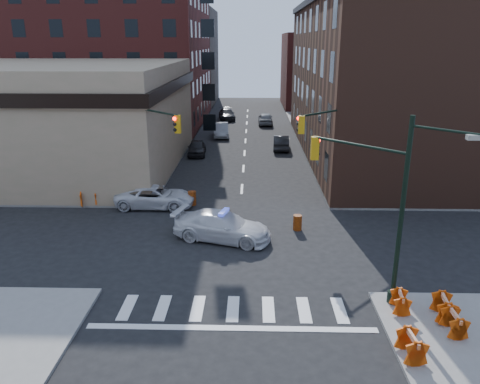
# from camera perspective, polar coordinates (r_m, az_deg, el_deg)

# --- Properties ---
(ground) EXTENTS (140.00, 140.00, 0.00)m
(ground) POSITION_cam_1_polar(r_m,az_deg,el_deg) (26.40, -0.26, -6.21)
(ground) COLOR black
(ground) RESTS_ON ground
(sidewalk_nw) EXTENTS (34.00, 54.50, 0.15)m
(sidewalk_nw) POSITION_cam_1_polar(r_m,az_deg,el_deg) (62.52, -21.01, 6.90)
(sidewalk_nw) COLOR gray
(sidewalk_nw) RESTS_ON ground
(sidewalk_ne) EXTENTS (34.00, 54.50, 0.15)m
(sidewalk_ne) POSITION_cam_1_polar(r_m,az_deg,el_deg) (61.96, 22.68, 6.61)
(sidewalk_ne) COLOR gray
(sidewalk_ne) RESTS_ON ground
(bank_building) EXTENTS (22.00, 22.00, 9.00)m
(bank_building) POSITION_cam_1_polar(r_m,az_deg,el_deg) (44.73, -22.15, 8.55)
(bank_building) COLOR tan
(bank_building) RESTS_ON ground
(apartment_block) EXTENTS (25.00, 25.00, 24.00)m
(apartment_block) POSITION_cam_1_polar(r_m,az_deg,el_deg) (66.91, -16.05, 18.34)
(apartment_block) COLOR maroon
(apartment_block) RESTS_ON ground
(commercial_row_ne) EXTENTS (14.00, 34.00, 14.00)m
(commercial_row_ne) POSITION_cam_1_polar(r_m,az_deg,el_deg) (48.31, 16.61, 12.72)
(commercial_row_ne) COLOR #4D2B1F
(commercial_row_ne) RESTS_ON ground
(filler_nw) EXTENTS (20.00, 18.00, 16.00)m
(filler_nw) POSITION_cam_1_polar(r_m,az_deg,el_deg) (87.73, -9.88, 15.89)
(filler_nw) COLOR brown
(filler_nw) RESTS_ON ground
(filler_ne) EXTENTS (16.00, 16.00, 12.00)m
(filler_ne) POSITION_cam_1_polar(r_m,az_deg,el_deg) (83.27, 11.01, 14.35)
(filler_ne) COLOR maroon
(filler_ne) RESTS_ON ground
(signal_pole_se) EXTENTS (5.40, 5.27, 8.00)m
(signal_pole_se) POSITION_cam_1_polar(r_m,az_deg,el_deg) (20.26, 16.55, -0.63)
(signal_pole_se) COLOR black
(signal_pole_se) RESTS_ON sidewalk_se
(signal_pole_nw) EXTENTS (3.58, 3.67, 8.00)m
(signal_pole_nw) POSITION_cam_1_polar(r_m,az_deg,el_deg) (30.83, -10.95, 5.52)
(signal_pole_nw) COLOR black
(signal_pole_nw) RESTS_ON sidewalk_nw
(signal_pole_ne) EXTENTS (3.67, 3.58, 8.00)m
(signal_pole_ne) POSITION_cam_1_polar(r_m,az_deg,el_deg) (30.55, 11.10, 5.39)
(signal_pole_ne) COLOR black
(signal_pole_ne) RESTS_ON sidewalk_ne
(tree_ne_near) EXTENTS (3.00, 3.00, 4.85)m
(tree_ne_near) POSITION_cam_1_polar(r_m,az_deg,el_deg) (51.05, 9.21, 9.50)
(tree_ne_near) COLOR black
(tree_ne_near) RESTS_ON sidewalk_ne
(tree_ne_far) EXTENTS (3.00, 3.00, 4.85)m
(tree_ne_far) POSITION_cam_1_polar(r_m,az_deg,el_deg) (58.92, 8.21, 10.65)
(tree_ne_far) COLOR black
(tree_ne_far) RESTS_ON sidewalk_ne
(police_car) EXTENTS (6.00, 3.73, 1.62)m
(police_car) POSITION_cam_1_polar(r_m,az_deg,el_deg) (26.54, -2.17, -4.19)
(police_car) COLOR silver
(police_car) RESTS_ON ground
(pickup) EXTENTS (5.33, 2.53, 1.47)m
(pickup) POSITION_cam_1_polar(r_m,az_deg,el_deg) (32.20, -10.31, -0.57)
(pickup) COLOR silver
(pickup) RESTS_ON ground
(parked_car_wnear) EXTENTS (1.94, 4.29, 1.43)m
(parked_car_wnear) POSITION_cam_1_polar(r_m,az_deg,el_deg) (46.63, -5.29, 5.39)
(parked_car_wnear) COLOR black
(parked_car_wnear) RESTS_ON ground
(parked_car_wfar) EXTENTS (2.04, 4.97, 1.60)m
(parked_car_wfar) POSITION_cam_1_polar(r_m,az_deg,el_deg) (55.50, -2.33, 7.57)
(parked_car_wfar) COLOR #909398
(parked_car_wfar) RESTS_ON ground
(parked_car_wdeep) EXTENTS (2.80, 5.51, 1.53)m
(parked_car_wdeep) POSITION_cam_1_polar(r_m,az_deg,el_deg) (67.78, -1.61, 9.44)
(parked_car_wdeep) COLOR black
(parked_car_wdeep) RESTS_ON ground
(parked_car_enear) EXTENTS (1.78, 4.56, 1.48)m
(parked_car_enear) POSITION_cam_1_polar(r_m,az_deg,el_deg) (49.04, 5.04, 6.05)
(parked_car_enear) COLOR black
(parked_car_enear) RESTS_ON ground
(parked_car_efar) EXTENTS (1.91, 4.72, 1.61)m
(parked_car_efar) POSITION_cam_1_polar(r_m,az_deg,el_deg) (63.80, 3.12, 8.92)
(parked_car_efar) COLOR gray
(parked_car_efar) RESTS_ON ground
(pedestrian_a) EXTENTS (0.84, 0.80, 1.93)m
(pedestrian_a) POSITION_cam_1_polar(r_m,az_deg,el_deg) (36.12, -16.78, 1.61)
(pedestrian_a) COLOR black
(pedestrian_a) RESTS_ON sidewalk_nw
(pedestrian_b) EXTENTS (0.98, 0.78, 1.99)m
(pedestrian_b) POSITION_cam_1_polar(r_m,az_deg,el_deg) (32.84, -14.41, 0.26)
(pedestrian_b) COLOR black
(pedestrian_b) RESTS_ON sidewalk_nw
(pedestrian_c) EXTENTS (1.21, 1.01, 1.94)m
(pedestrian_c) POSITION_cam_1_polar(r_m,az_deg,el_deg) (34.66, -21.32, 0.47)
(pedestrian_c) COLOR #202630
(pedestrian_c) RESTS_ON sidewalk_nw
(barrel_road) EXTENTS (0.61, 0.61, 0.92)m
(barrel_road) POSITION_cam_1_polar(r_m,az_deg,el_deg) (28.19, 7.02, -3.72)
(barrel_road) COLOR #F1310B
(barrel_road) RESTS_ON ground
(barrel_bank) EXTENTS (0.68, 0.68, 0.97)m
(barrel_bank) POSITION_cam_1_polar(r_m,az_deg,el_deg) (32.34, -5.86, -0.75)
(barrel_bank) COLOR red
(barrel_bank) RESTS_ON ground
(barricade_se_a) EXTENTS (0.78, 1.32, 0.94)m
(barricade_se_a) POSITION_cam_1_polar(r_m,az_deg,el_deg) (20.95, 23.60, -12.82)
(barricade_se_a) COLOR orange
(barricade_se_a) RESTS_ON sidewalk_se
(barricade_se_b) EXTENTS (0.66, 1.14, 0.82)m
(barricade_se_b) POSITION_cam_1_polar(r_m,az_deg,el_deg) (20.85, 18.96, -12.59)
(barricade_se_b) COLOR #E23E0A
(barricade_se_b) RESTS_ON sidewalk_se
(barricade_se_c) EXTENTS (0.59, 1.17, 0.88)m
(barricade_se_c) POSITION_cam_1_polar(r_m,az_deg,el_deg) (20.18, 24.65, -14.32)
(barricade_se_c) COLOR orange
(barricade_se_c) RESTS_ON sidewalk_se
(barricade_se_d) EXTENTS (0.70, 1.28, 0.93)m
(barricade_se_d) POSITION_cam_1_polar(r_m,az_deg,el_deg) (18.28, 20.15, -17.22)
(barricade_se_d) COLOR #CD5909
(barricade_se_d) RESTS_ON sidewalk_se
(barricade_nw_a) EXTENTS (1.27, 0.83, 0.88)m
(barricade_nw_a) POSITION_cam_1_polar(r_m,az_deg,el_deg) (32.95, -11.29, -0.47)
(barricade_nw_a) COLOR #F23D0B
(barricade_nw_a) RESTS_ON sidewalk_nw
(barricade_nw_b) EXTENTS (1.38, 0.90, 0.96)m
(barricade_nw_b) POSITION_cam_1_polar(r_m,az_deg,el_deg) (33.36, -17.94, -0.72)
(barricade_nw_b) COLOR #DB460A
(barricade_nw_b) RESTS_ON sidewalk_nw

